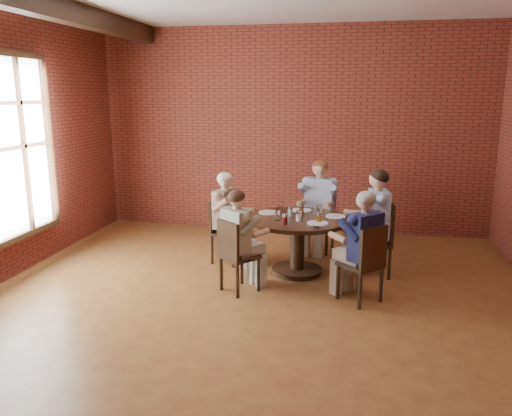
% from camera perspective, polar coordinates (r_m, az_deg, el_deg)
% --- Properties ---
extents(floor, '(7.00, 7.00, 0.00)m').
position_cam_1_polar(floor, '(5.48, -0.61, -12.02)').
color(floor, olive).
rests_on(floor, ground).
extents(wall_back, '(7.00, 0.00, 7.00)m').
position_cam_1_polar(wall_back, '(8.45, 4.07, 8.78)').
color(wall_back, maroon).
rests_on(wall_back, ground).
extents(wall_front, '(7.00, 0.00, 7.00)m').
position_cam_1_polar(wall_front, '(1.79, -23.50, -8.38)').
color(wall_front, maroon).
rests_on(wall_front, ground).
extents(dining_table, '(1.32, 1.32, 0.75)m').
position_cam_1_polar(dining_table, '(6.52, 4.75, -2.98)').
color(dining_table, black).
rests_on(dining_table, floor).
extents(chair_a, '(0.50, 0.50, 0.96)m').
position_cam_1_polar(chair_a, '(6.64, 13.94, -3.11)').
color(chair_a, black).
rests_on(chair_a, floor).
extents(diner_a, '(0.75, 0.64, 1.38)m').
position_cam_1_polar(diner_a, '(6.58, 13.24, -1.69)').
color(diner_a, '#487CBC').
rests_on(diner_a, floor).
extents(chair_b, '(0.51, 0.51, 0.95)m').
position_cam_1_polar(chair_b, '(7.56, 7.26, -0.90)').
color(chair_b, black).
rests_on(chair_b, floor).
extents(diner_b, '(0.66, 0.76, 1.36)m').
position_cam_1_polar(diner_b, '(7.44, 7.12, 0.17)').
color(diner_b, '#97A7C0').
rests_on(diner_b, floor).
extents(chair_c, '(0.48, 0.48, 0.90)m').
position_cam_1_polar(chair_c, '(6.95, -3.78, -2.25)').
color(chair_c, black).
rests_on(chair_c, floor).
extents(diner_c, '(0.70, 0.62, 1.27)m').
position_cam_1_polar(diner_c, '(6.88, -3.23, -1.18)').
color(diner_c, brown).
rests_on(diner_c, floor).
extents(chair_d, '(0.53, 0.53, 0.88)m').
position_cam_1_polar(chair_d, '(5.88, -2.44, -5.19)').
color(chair_d, black).
rests_on(chair_d, floor).
extents(diner_d, '(0.73, 0.74, 1.24)m').
position_cam_1_polar(diner_d, '(5.88, -1.90, -3.81)').
color(diner_d, gray).
rests_on(diner_d, floor).
extents(chair_e, '(0.57, 0.57, 0.91)m').
position_cam_1_polar(chair_e, '(5.71, 12.42, -5.95)').
color(chair_e, black).
rests_on(chair_e, floor).
extents(diner_e, '(0.78, 0.78, 1.28)m').
position_cam_1_polar(diner_e, '(5.71, 11.92, -4.38)').
color(diner_e, '#1A1F4A').
rests_on(diner_e, floor).
extents(plate_a, '(0.26, 0.26, 0.01)m').
position_cam_1_polar(plate_a, '(6.56, 9.07, -0.93)').
color(plate_a, white).
rests_on(plate_a, dining_table).
extents(plate_b, '(0.26, 0.26, 0.01)m').
position_cam_1_polar(plate_b, '(6.83, 5.26, -0.25)').
color(plate_b, white).
rests_on(plate_b, dining_table).
extents(plate_c, '(0.26, 0.26, 0.01)m').
position_cam_1_polar(plate_c, '(6.69, 1.41, -0.50)').
color(plate_c, white).
rests_on(plate_c, dining_table).
extents(plate_d, '(0.26, 0.26, 0.01)m').
position_cam_1_polar(plate_d, '(6.18, 7.06, -1.74)').
color(plate_d, white).
rests_on(plate_d, dining_table).
extents(glass_a, '(0.07, 0.07, 0.14)m').
position_cam_1_polar(glass_a, '(6.57, 7.25, -0.29)').
color(glass_a, white).
rests_on(glass_a, dining_table).
extents(glass_b, '(0.07, 0.07, 0.14)m').
position_cam_1_polar(glass_b, '(6.58, 5.19, -0.21)').
color(glass_b, white).
rests_on(glass_b, dining_table).
extents(glass_c, '(0.07, 0.07, 0.14)m').
position_cam_1_polar(glass_c, '(6.73, 2.99, 0.12)').
color(glass_c, white).
rests_on(glass_c, dining_table).
extents(glass_d, '(0.07, 0.07, 0.14)m').
position_cam_1_polar(glass_d, '(6.49, 3.95, -0.38)').
color(glass_d, white).
rests_on(glass_d, dining_table).
extents(glass_e, '(0.07, 0.07, 0.14)m').
position_cam_1_polar(glass_e, '(6.28, 2.47, -0.81)').
color(glass_e, white).
rests_on(glass_e, dining_table).
extents(glass_f, '(0.07, 0.07, 0.14)m').
position_cam_1_polar(glass_f, '(6.09, 3.33, -1.25)').
color(glass_f, white).
rests_on(glass_f, dining_table).
extents(glass_g, '(0.07, 0.07, 0.14)m').
position_cam_1_polar(glass_g, '(6.26, 4.91, -0.89)').
color(glass_g, white).
rests_on(glass_g, dining_table).
extents(glass_h, '(0.07, 0.07, 0.14)m').
position_cam_1_polar(glass_h, '(6.22, 7.26, -1.05)').
color(glass_h, white).
rests_on(glass_h, dining_table).
extents(smartphone, '(0.10, 0.16, 0.01)m').
position_cam_1_polar(smartphone, '(6.05, 6.83, -2.08)').
color(smartphone, black).
rests_on(smartphone, dining_table).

